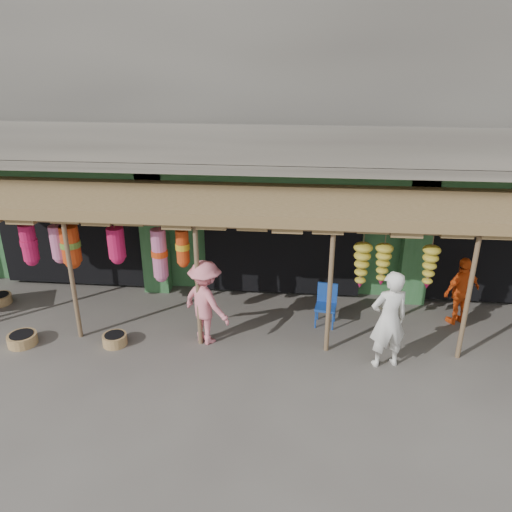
# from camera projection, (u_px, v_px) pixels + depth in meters

# --- Properties ---
(ground) EXTENTS (80.00, 80.00, 0.00)m
(ground) POSITION_uv_depth(u_px,v_px,m) (276.00, 342.00, 10.06)
(ground) COLOR #514C47
(ground) RESTS_ON ground
(building) EXTENTS (16.40, 6.80, 7.00)m
(building) POSITION_uv_depth(u_px,v_px,m) (289.00, 134.00, 13.23)
(building) COLOR gray
(building) RESTS_ON ground
(awning) EXTENTS (14.00, 2.70, 2.79)m
(awning) POSITION_uv_depth(u_px,v_px,m) (272.00, 207.00, 9.82)
(awning) COLOR brown
(awning) RESTS_ON ground
(blue_chair) EXTENTS (0.48, 0.49, 0.89)m
(blue_chair) POSITION_uv_depth(u_px,v_px,m) (326.00, 302.00, 10.56)
(blue_chair) COLOR navy
(blue_chair) RESTS_ON ground
(basket_left) EXTENTS (0.55, 0.55, 0.21)m
(basket_left) POSITION_uv_depth(u_px,v_px,m) (0.00, 299.00, 11.53)
(basket_left) COLOR olive
(basket_left) RESTS_ON ground
(basket_mid) EXTENTS (0.64, 0.64, 0.22)m
(basket_mid) POSITION_uv_depth(u_px,v_px,m) (22.00, 339.00, 9.94)
(basket_mid) COLOR olive
(basket_mid) RESTS_ON ground
(basket_right) EXTENTS (0.61, 0.61, 0.22)m
(basket_right) POSITION_uv_depth(u_px,v_px,m) (115.00, 340.00, 9.93)
(basket_right) COLOR #A5724D
(basket_right) RESTS_ON ground
(person_front) EXTENTS (0.79, 0.63, 1.91)m
(person_front) POSITION_uv_depth(u_px,v_px,m) (389.00, 320.00, 8.98)
(person_front) COLOR white
(person_front) RESTS_ON ground
(person_vendor) EXTENTS (0.95, 0.73, 1.51)m
(person_vendor) POSITION_uv_depth(u_px,v_px,m) (462.00, 291.00, 10.48)
(person_vendor) COLOR #EB5416
(person_vendor) RESTS_ON ground
(person_shopper) EXTENTS (1.29, 1.17, 1.74)m
(person_shopper) POSITION_uv_depth(u_px,v_px,m) (206.00, 302.00, 9.76)
(person_shopper) COLOR pink
(person_shopper) RESTS_ON ground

